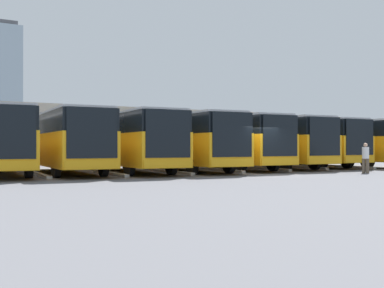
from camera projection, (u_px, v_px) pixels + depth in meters
The scene contains 18 objects.
ground_plane at pixel (259, 174), 25.42m from camera, with size 600.00×600.00×0.00m, color #5B5B60.
bus_0 at pixel (342, 142), 36.33m from camera, with size 3.25×11.88×3.32m.
curb_divider_0 at pixel (343, 166), 33.95m from camera, with size 0.24×5.80×0.15m, color #B2B2AD.
bus_1 at pixel (300, 142), 35.31m from camera, with size 3.25×11.88×3.32m.
curb_divider_1 at pixel (298, 167), 32.93m from camera, with size 0.24×5.80×0.15m, color #B2B2AD.
bus_2 at pixel (266, 141), 33.16m from camera, with size 3.25×11.88×3.32m.
curb_divider_2 at pixel (262, 168), 30.78m from camera, with size 0.24×5.80×0.15m, color #B2B2AD.
bus_3 at pixel (226, 141), 31.30m from camera, with size 3.25×11.88×3.32m.
curb_divider_3 at pixel (218, 170), 28.92m from camera, with size 0.24×5.80×0.15m, color #B2B2AD.
bus_4 at pixel (182, 140), 29.16m from camera, with size 3.25×11.88×3.32m.
curb_divider_4 at pixel (170, 172), 26.78m from camera, with size 0.24×5.80×0.15m, color #B2B2AD.
bus_5 at pixel (128, 140), 27.61m from camera, with size 3.25×11.88×3.32m.
curb_divider_5 at pixel (109, 173), 25.23m from camera, with size 0.24×5.80×0.15m, color #B2B2AD.
bus_6 at pixel (65, 140), 26.35m from camera, with size 3.25×11.88×3.32m.
curb_divider_6 at pixel (39, 175), 23.97m from camera, with size 0.24×5.80×0.15m, color #B2B2AD.
pedestrian at pixel (366, 157), 26.43m from camera, with size 0.48×0.48×1.67m.
station_building at pixel (92, 136), 49.89m from camera, with size 34.48×15.92×5.23m.
office_tower at pixel (6, 87), 243.31m from camera, with size 14.34×14.34×64.91m.
Camera 1 is at (15.66, 20.34, 1.45)m, focal length 45.00 mm.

